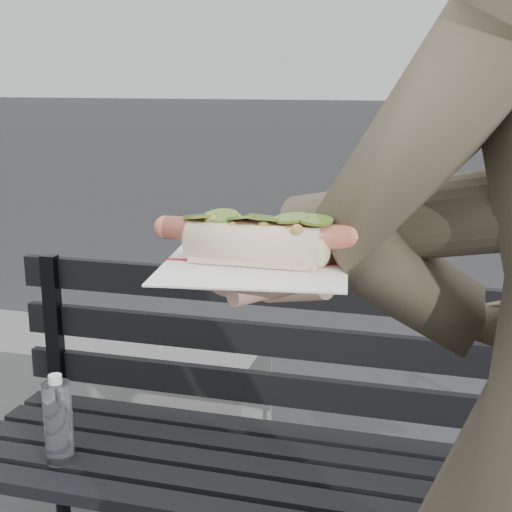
{
  "coord_description": "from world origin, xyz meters",
  "views": [
    {
      "loc": [
        0.3,
        -0.64,
        1.33
      ],
      "look_at": [
        0.11,
        0.05,
        1.15
      ],
      "focal_mm": 50.0,
      "sensor_mm": 36.0,
      "label": 1
    }
  ],
  "objects": [
    {
      "name": "park_bench",
      "position": [
        -0.04,
        0.82,
        0.52
      ],
      "size": [
        1.5,
        0.44,
        0.88
      ],
      "color": "black",
      "rests_on": "ground"
    },
    {
      "name": "held_hotdog",
      "position": [
        0.29,
        0.12,
        1.18
      ],
      "size": [
        0.61,
        0.31,
        0.2
      ],
      "color": "#4D4433"
    },
    {
      "name": "concrete_block",
      "position": [
        -0.9,
        1.56,
        0.2
      ],
      "size": [
        1.2,
        0.4,
        0.4
      ],
      "primitive_type": "cube",
      "color": "slate",
      "rests_on": "ground"
    }
  ]
}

